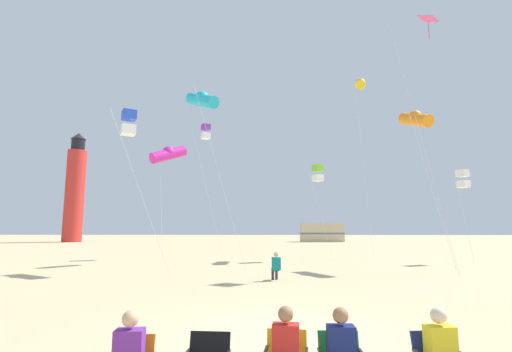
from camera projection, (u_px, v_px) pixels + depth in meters
name	position (u px, v px, depth m)	size (l,w,h in m)	color
ground	(285.00, 335.00, 7.40)	(200.00, 200.00, 0.00)	#CCB584
kite_flyer_standing	(276.00, 265.00, 15.06)	(0.39, 0.54, 1.16)	#147F84
kite_tube_gold	(360.00, 85.00, 28.29)	(1.40, 2.59, 13.83)	silver
kite_box_white	(463.00, 179.00, 23.12)	(0.89, 0.89, 5.79)	silver
kite_box_lime	(318.00, 173.00, 25.14)	(1.48, 1.17, 6.45)	silver
kite_tube_magenta	(168.00, 154.00, 23.40)	(2.26, 2.26, 7.54)	silver
kite_tube_orange	(415.00, 119.00, 20.67)	(2.10, 2.58, 8.95)	silver
kite_box_blue	(129.00, 123.00, 16.73)	(2.59, 2.59, 7.49)	silver
kite_diamond_rainbow	(427.00, 30.00, 19.95)	(2.64, 2.64, 13.78)	silver
kite_box_violet	(206.00, 132.00, 28.24)	(2.41, 1.98, 10.09)	silver
kite_tube_cyan	(202.00, 100.00, 20.42)	(3.62, 3.63, 9.95)	silver
lighthouse_distant	(75.00, 190.00, 55.89)	(2.80, 2.80, 16.80)	red
rv_van_tan	(322.00, 233.00, 55.76)	(6.61, 2.85, 2.80)	#C6B28C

